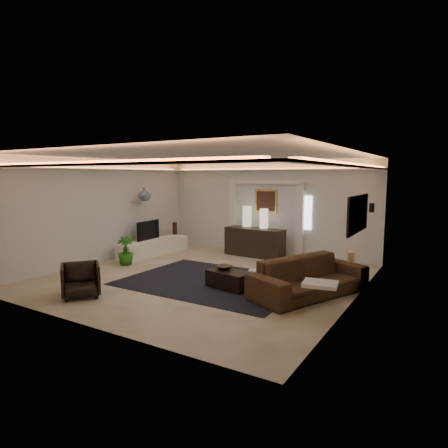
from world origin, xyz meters
The scene contains 33 objects.
floor centered at (0.00, 0.00, 0.00)m, with size 7.00×7.00×0.00m, color beige.
ceiling centered at (0.00, 0.00, 2.90)m, with size 7.00×7.00×0.00m, color white.
wall_back centered at (0.00, 3.50, 1.45)m, with size 7.00×7.00×0.00m, color silver.
wall_front centered at (0.00, -3.50, 1.45)m, with size 7.00×7.00×0.00m, color silver.
wall_left centered at (-3.50, 0.00, 1.45)m, with size 7.00×7.00×0.00m, color silver.
wall_right centered at (3.50, 0.00, 1.45)m, with size 7.00×7.00×0.00m, color silver.
cove_soffit centered at (0.00, 0.00, 2.62)m, with size 7.00×7.00×0.04m, color silver.
daylight_slit centered at (1.35, 3.48, 1.35)m, with size 0.25×0.03×1.00m, color white.
area_rug centered at (0.40, -0.20, 0.01)m, with size 4.00×3.00×0.01m, color black.
pilaster_left centered at (-1.15, 3.40, 1.10)m, with size 0.22×0.20×2.20m, color silver.
pilaster_right centered at (1.15, 3.40, 1.10)m, with size 0.22×0.20×2.20m, color silver.
alcove_header centered at (0.00, 3.40, 2.25)m, with size 2.52×0.20×0.12m, color silver.
painting_frame centered at (0.00, 3.47, 1.65)m, with size 0.74×0.04×0.74m, color tan.
painting_canvas centered at (0.00, 3.44, 1.65)m, with size 0.62×0.02×0.62m, color #4C2D1E.
art_panel_frame centered at (3.47, 0.30, 1.70)m, with size 0.04×1.64×0.74m, color black.
art_panel_gold centered at (3.44, 0.30, 1.70)m, with size 0.02×1.50×0.62m, color tan.
wall_sconce centered at (3.38, 2.20, 1.68)m, with size 0.12×0.12×0.22m, color black.
wall_niche centered at (-3.44, 1.40, 1.65)m, with size 0.10×0.55×0.04m, color silver.
console centered at (-0.07, 2.84, 0.40)m, with size 1.84×0.57×0.92m, color black.
lamp_left centered at (-0.49, 3.13, 1.09)m, with size 0.28×0.28×0.63m, color beige.
lamp_right centered at (0.13, 3.06, 1.09)m, with size 0.26×0.26×0.58m, color #FFE3C3.
media_ledge centered at (-2.86, 1.42, 0.23)m, with size 0.63×2.50×0.47m, color white.
tv centered at (-3.15, 1.39, 0.75)m, with size 0.13×1.03×0.59m, color black.
figurine centered at (-3.02, 2.67, 0.64)m, with size 0.15×0.15×0.41m, color #331D13.
ginger_jar centered at (-3.15, 1.38, 1.87)m, with size 0.39×0.39×0.40m, color #434C54.
plant centered at (-2.58, -0.04, 0.40)m, with size 0.44×0.44×0.79m, color #246717.
sofa centered at (2.63, -0.03, 0.38)m, with size 1.02×2.61×0.76m, color #361D11.
throw_blanket centered at (3.15, -0.99, 0.55)m, with size 0.59×0.49×0.06m, color white.
throw_pillow centered at (3.15, 1.24, 0.55)m, with size 0.13×0.43×0.43m, color tan.
coffee_table centered at (0.99, -0.47, 0.21)m, with size 0.96×0.52×0.36m, color black.
bowl centered at (0.79, -0.39, 0.45)m, with size 0.35×0.35×0.08m, color #422D19.
magazine centered at (1.47, -0.21, 0.42)m, with size 0.25×0.18×0.03m, color white.
armchair centered at (-1.32, -2.52, 0.34)m, with size 0.73×0.75×0.68m, color #2E2618.
Camera 1 is at (5.11, -7.49, 2.45)m, focal length 30.77 mm.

